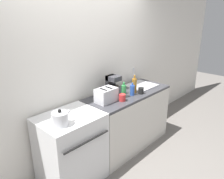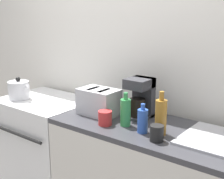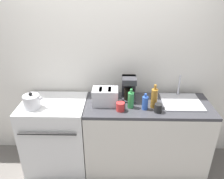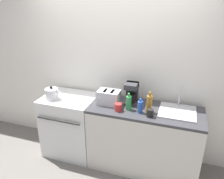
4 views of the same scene
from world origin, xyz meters
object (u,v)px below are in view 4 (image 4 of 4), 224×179
(coffee_maker, at_px, (131,92))
(stove, at_px, (71,124))
(cup_black, at_px, (150,113))
(cup_red, at_px, (118,107))
(bottle_blue, at_px, (140,107))
(bottle_amber, at_px, (149,104))
(bottle_green, at_px, (129,103))
(kettle, at_px, (52,94))
(toaster, at_px, (109,97))

(coffee_maker, bearing_deg, stove, -172.13)
(cup_black, height_order, cup_red, same)
(stove, height_order, bottle_blue, bottle_blue)
(bottle_blue, distance_m, bottle_amber, 0.12)
(coffee_maker, xyz_separation_m, bottle_green, (0.01, -0.21, -0.06))
(bottle_blue, xyz_separation_m, bottle_green, (-0.16, 0.03, 0.02))
(bottle_amber, relative_size, bottle_green, 1.21)
(kettle, distance_m, coffee_maker, 1.12)
(stove, bearing_deg, bottle_green, -5.15)
(toaster, relative_size, bottle_blue, 1.53)
(kettle, xyz_separation_m, cup_black, (1.40, -0.06, -0.03))
(bottle_green, bearing_deg, cup_red, -148.12)
(bottle_amber, distance_m, cup_black, 0.13)
(kettle, relative_size, cup_red, 2.33)
(stove, bearing_deg, toaster, -1.22)
(toaster, height_order, coffee_maker, coffee_maker)
(toaster, bearing_deg, bottle_green, -13.37)
(stove, xyz_separation_m, cup_black, (1.21, -0.18, 0.51))
(kettle, relative_size, cup_black, 2.34)
(cup_black, bearing_deg, stove, 171.67)
(bottle_blue, xyz_separation_m, cup_black, (0.14, -0.06, -0.03))
(coffee_maker, bearing_deg, kettle, -167.47)
(bottle_blue, xyz_separation_m, cup_red, (-0.27, -0.04, -0.03))
(cup_black, relative_size, cup_red, 0.99)
(stove, bearing_deg, bottle_amber, -3.54)
(toaster, relative_size, bottle_green, 1.28)
(bottle_amber, bearing_deg, coffee_maker, 144.42)
(cup_black, bearing_deg, kettle, 177.62)
(toaster, relative_size, bottle_amber, 1.05)
(coffee_maker, bearing_deg, bottle_amber, -35.58)
(toaster, relative_size, cup_red, 2.98)
(bottle_amber, bearing_deg, bottle_green, -177.84)
(coffee_maker, height_order, bottle_blue, coffee_maker)
(kettle, relative_size, toaster, 0.78)
(stove, relative_size, toaster, 3.19)
(toaster, xyz_separation_m, cup_red, (0.17, -0.14, -0.05))
(stove, relative_size, coffee_maker, 3.21)
(bottle_blue, height_order, bottle_amber, bottle_amber)
(toaster, distance_m, bottle_blue, 0.46)
(toaster, relative_size, cup_black, 3.00)
(toaster, height_order, bottle_green, bottle_green)
(coffee_maker, xyz_separation_m, cup_black, (0.31, -0.30, -0.10))
(toaster, xyz_separation_m, bottle_green, (0.29, -0.07, -0.00))
(bottle_amber, height_order, cup_red, bottle_amber)
(bottle_blue, bearing_deg, kettle, -179.91)
(bottle_blue, bearing_deg, bottle_green, 167.70)
(stove, xyz_separation_m, bottle_blue, (1.07, -0.12, 0.54))
(bottle_blue, height_order, cup_red, bottle_blue)
(toaster, height_order, cup_black, toaster)
(stove, xyz_separation_m, bottle_amber, (1.18, -0.07, 0.57))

